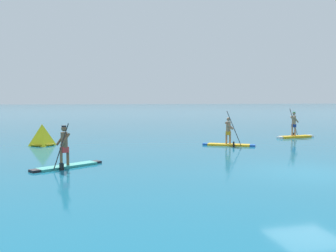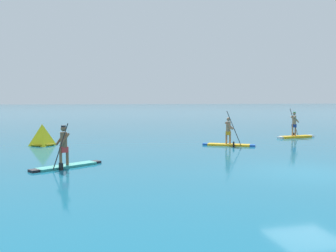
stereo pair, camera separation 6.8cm
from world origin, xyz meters
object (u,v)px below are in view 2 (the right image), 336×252
at_px(paddleboarder_near_left, 65,157).
at_px(paddleboarder_far_right, 295,132).
at_px(race_marker_buoy, 42,136).
at_px(paddleboarder_mid_center, 229,139).

bearing_deg(paddleboarder_near_left, paddleboarder_far_right, 175.68).
bearing_deg(race_marker_buoy, paddleboarder_near_left, -78.10).
bearing_deg(paddleboarder_mid_center, paddleboarder_far_right, 55.19).
distance_m(paddleboarder_near_left, paddleboarder_mid_center, 10.10).
xyz_separation_m(paddleboarder_mid_center, paddleboarder_far_right, (6.27, 3.12, 0.01)).
relative_size(paddleboarder_mid_center, paddleboarder_far_right, 0.91).
distance_m(paddleboarder_mid_center, race_marker_buoy, 10.77).
height_order(paddleboarder_mid_center, paddleboarder_far_right, paddleboarder_far_right).
xyz_separation_m(paddleboarder_near_left, paddleboarder_mid_center, (8.85, 4.85, -0.04)).
bearing_deg(paddleboarder_far_right, paddleboarder_mid_center, -164.07).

